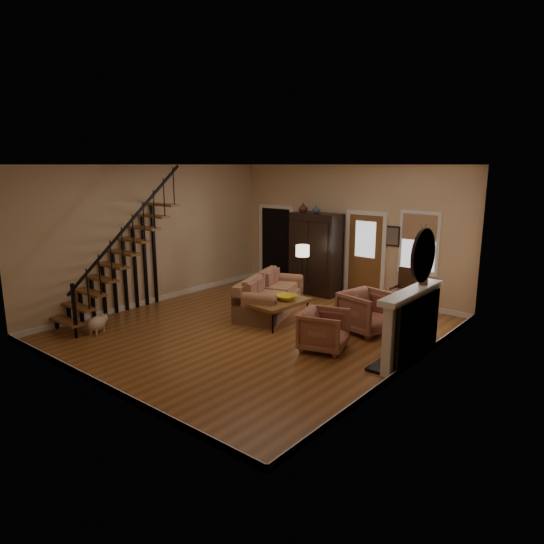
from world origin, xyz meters
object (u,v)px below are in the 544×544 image
Objects in this scene: armchair_right at (367,312)px; floor_lamp at (302,274)px; sofa at (270,295)px; armchair_left at (324,330)px; armoire at (316,254)px; side_chair at (404,292)px; coffee_table at (280,312)px.

floor_lamp reaches higher than armchair_right.
sofa reaches higher than armchair_left.
armchair_right reaches higher than armchair_left.
armoire is 2.28× the size of armchair_right.
armchair_left is 0.80× the size of side_chair.
armchair_left is (2.20, -1.12, -0.04)m from sofa.
armchair_left is at bearing -93.14° from side_chair.
coffee_table is at bearing -126.19° from side_chair.
coffee_table is 1.82m from armchair_right.
armchair_right is at bearing -22.09° from floor_lamp.
sofa reaches higher than coffee_table.
armchair_left is 3.13m from floor_lamp.
armoire is at bearing 75.36° from sofa.
armoire is 2.58× the size of armchair_left.
floor_lamp is at bearing 26.49° from armchair_left.
armchair_right is 1.65m from side_chair.
armchair_left is at bearing -46.61° from floor_lamp.
armoire is at bearing 175.52° from side_chair.
floor_lamp is (-2.27, 0.92, 0.29)m from armchair_right.
armchair_right is at bearing -22.70° from armchair_left.
armchair_left is at bearing -46.65° from sofa.
sofa is (0.19, -2.07, -0.64)m from armoire.
floor_lamp is at bearing -162.45° from side_chair.
sofa is at bearing 106.55° from armchair_right.
coffee_table is 1.59× the size of armchair_left.
side_chair is at bearing 18.65° from sofa.
armchair_right is 0.90× the size of side_chair.
armoire is 2.79m from coffee_table.
sofa is 1.69× the size of coffee_table.
armoire is 1.02m from floor_lamp.
side_chair is (2.30, 0.73, -0.20)m from floor_lamp.
floor_lamp is (0.25, -0.93, -0.34)m from armoire.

